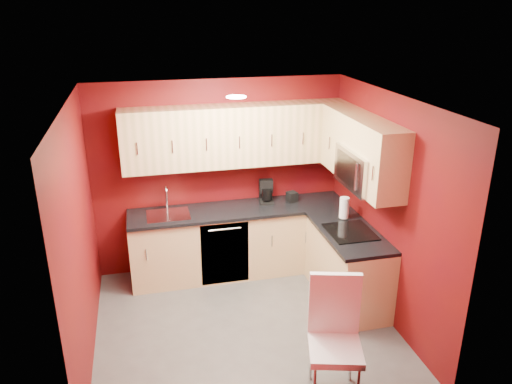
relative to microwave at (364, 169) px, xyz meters
name	(u,v)px	position (x,y,z in m)	size (l,w,h in m)	color
floor	(245,325)	(-1.39, -0.20, -1.66)	(3.20, 3.20, 0.00)	#54514E
ceiling	(243,101)	(-1.39, -0.20, 0.84)	(3.20, 3.20, 0.00)	white
wall_back	(219,176)	(-1.39, 1.30, -0.41)	(3.20, 3.20, 0.00)	#5F0E09
wall_front	(286,304)	(-1.39, -1.70, -0.41)	(3.20, 3.20, 0.00)	#5F0E09
wall_left	(80,239)	(-2.99, -0.20, -0.41)	(3.00, 3.00, 0.00)	#5F0E09
wall_right	(387,209)	(0.21, -0.20, -0.41)	(3.00, 3.00, 0.00)	#5F0E09
base_cabinets_back	(240,241)	(-1.19, 1.00, -1.22)	(2.80, 0.60, 0.87)	#DEBA7F
base_cabinets_right	(347,267)	(-0.09, 0.05, -1.22)	(0.60, 1.30, 0.87)	#DEBA7F
countertop_back	(240,210)	(-1.19, 0.99, -0.77)	(2.80, 0.63, 0.04)	black
countertop_right	(349,232)	(-0.11, 0.04, -0.77)	(0.63, 1.27, 0.04)	black
upper_cabinets_back	(236,135)	(-1.19, 1.13, 0.17)	(2.80, 0.35, 0.75)	#E2B780
upper_cabinets_right	(359,143)	(0.03, 0.24, 0.23)	(0.35, 1.55, 0.75)	#E2B780
microwave	(364,169)	(0.00, 0.00, 0.00)	(0.42, 0.76, 0.42)	silver
cooktop	(350,232)	(-0.11, 0.00, -0.74)	(0.50, 0.55, 0.01)	black
sink	(168,212)	(-2.09, 1.00, -0.72)	(0.52, 0.42, 0.35)	silver
dishwasher_front	(225,254)	(-1.44, 0.71, -1.22)	(0.60, 0.02, 0.82)	black
downlight	(236,97)	(-1.39, 0.10, 0.82)	(0.20, 0.20, 0.01)	white
coffee_maker	(267,192)	(-0.81, 1.10, -0.60)	(0.18, 0.24, 0.29)	black
napkin_holder	(292,197)	(-0.48, 1.05, -0.68)	(0.12, 0.12, 0.13)	black
paper_towel	(344,208)	(-0.03, 0.39, -0.62)	(0.15, 0.15, 0.27)	white
dining_chair	(335,343)	(-0.84, -1.40, -1.09)	(0.46, 0.48, 1.14)	white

